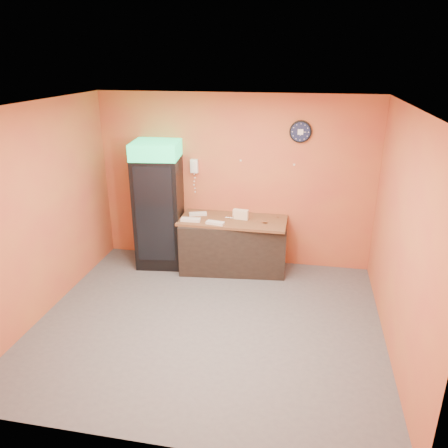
# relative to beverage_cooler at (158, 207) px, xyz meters

# --- Properties ---
(floor) EXTENTS (4.50, 4.50, 0.00)m
(floor) POSITION_rel_beverage_cooler_xyz_m (1.20, -1.60, -1.01)
(floor) COLOR #47474C
(floor) RESTS_ON ground
(back_wall) EXTENTS (4.50, 0.02, 2.80)m
(back_wall) POSITION_rel_beverage_cooler_xyz_m (1.20, 0.40, 0.39)
(back_wall) COLOR #BD6D35
(back_wall) RESTS_ON floor
(left_wall) EXTENTS (0.02, 4.00, 2.80)m
(left_wall) POSITION_rel_beverage_cooler_xyz_m (-1.05, -1.60, 0.39)
(left_wall) COLOR #BD6D35
(left_wall) RESTS_ON floor
(right_wall) EXTENTS (0.02, 4.00, 2.80)m
(right_wall) POSITION_rel_beverage_cooler_xyz_m (3.45, -1.60, 0.39)
(right_wall) COLOR #BD6D35
(right_wall) RESTS_ON floor
(ceiling) EXTENTS (4.50, 4.00, 0.02)m
(ceiling) POSITION_rel_beverage_cooler_xyz_m (1.20, -1.60, 1.79)
(ceiling) COLOR white
(ceiling) RESTS_ON back_wall
(beverage_cooler) EXTENTS (0.81, 0.81, 2.07)m
(beverage_cooler) POSITION_rel_beverage_cooler_xyz_m (0.00, 0.00, 0.00)
(beverage_cooler) COLOR black
(beverage_cooler) RESTS_ON floor
(prep_counter) EXTENTS (1.74, 0.92, 0.84)m
(prep_counter) POSITION_rel_beverage_cooler_xyz_m (1.24, 0.02, -0.59)
(prep_counter) COLOR black
(prep_counter) RESTS_ON floor
(wall_clock) EXTENTS (0.34, 0.06, 0.34)m
(wall_clock) POSITION_rel_beverage_cooler_xyz_m (2.21, 0.37, 1.23)
(wall_clock) COLOR black
(wall_clock) RESTS_ON back_wall
(wall_phone) EXTENTS (0.12, 0.11, 0.22)m
(wall_phone) POSITION_rel_beverage_cooler_xyz_m (0.54, 0.34, 0.62)
(wall_phone) COLOR white
(wall_phone) RESTS_ON back_wall
(butcher_paper) EXTENTS (1.71, 0.79, 0.04)m
(butcher_paper) POSITION_rel_beverage_cooler_xyz_m (1.24, 0.02, -0.16)
(butcher_paper) COLOR brown
(butcher_paper) RESTS_ON prep_counter
(sub_roll_stack) EXTENTS (0.25, 0.12, 0.16)m
(sub_roll_stack) POSITION_rel_beverage_cooler_xyz_m (1.36, 0.05, -0.06)
(sub_roll_stack) COLOR beige
(sub_roll_stack) RESTS_ON butcher_paper
(wrapped_sandwich_left) EXTENTS (0.31, 0.13, 0.04)m
(wrapped_sandwich_left) POSITION_rel_beverage_cooler_xyz_m (0.60, -0.19, -0.11)
(wrapped_sandwich_left) COLOR beige
(wrapped_sandwich_left) RESTS_ON butcher_paper
(wrapped_sandwich_mid) EXTENTS (0.30, 0.16, 0.04)m
(wrapped_sandwich_mid) POSITION_rel_beverage_cooler_xyz_m (1.01, -0.25, -0.12)
(wrapped_sandwich_mid) COLOR beige
(wrapped_sandwich_mid) RESTS_ON butcher_paper
(wrapped_sandwich_right) EXTENTS (0.31, 0.20, 0.04)m
(wrapped_sandwich_right) POSITION_rel_beverage_cooler_xyz_m (0.64, 0.10, -0.12)
(wrapped_sandwich_right) COLOR beige
(wrapped_sandwich_right) RESTS_ON butcher_paper
(kitchen_tool) EXTENTS (0.06, 0.06, 0.06)m
(kitchen_tool) POSITION_rel_beverage_cooler_xyz_m (1.25, 0.05, -0.11)
(kitchen_tool) COLOR silver
(kitchen_tool) RESTS_ON butcher_paper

